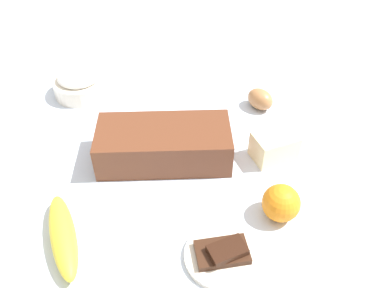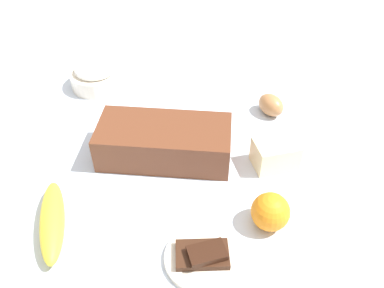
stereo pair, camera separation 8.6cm
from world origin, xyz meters
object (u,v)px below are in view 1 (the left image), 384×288
at_px(flour_bowl, 80,83).
at_px(loaf_pan, 164,142).
at_px(egg_near_butter, 260,99).
at_px(banana, 63,235).
at_px(orange_fruit, 281,203).
at_px(chocolate_plate, 222,254).
at_px(butter_block, 274,147).

bearing_deg(flour_bowl, loaf_pan, -47.51).
height_order(flour_bowl, egg_near_butter, flour_bowl).
bearing_deg(banana, orange_fruit, 7.82).
height_order(orange_fruit, egg_near_butter, orange_fruit).
bearing_deg(flour_bowl, orange_fruit, -42.73).
relative_size(orange_fruit, egg_near_butter, 1.00).
bearing_deg(egg_near_butter, flour_bowl, 171.22).
bearing_deg(chocolate_plate, orange_fruit, 38.50).
relative_size(loaf_pan, egg_near_butter, 3.99).
bearing_deg(orange_fruit, loaf_pan, 143.10).
bearing_deg(chocolate_plate, flour_bowl, 123.58).
bearing_deg(butter_block, chocolate_plate, -117.21).
relative_size(orange_fruit, butter_block, 0.79).
relative_size(loaf_pan, orange_fruit, 3.98).
height_order(banana, egg_near_butter, egg_near_butter).
distance_m(flour_bowl, butter_block, 0.53).
bearing_deg(loaf_pan, flour_bowl, 131.27).
relative_size(banana, egg_near_butter, 2.68).
height_order(orange_fruit, chocolate_plate, orange_fruit).
bearing_deg(orange_fruit, chocolate_plate, -141.50).
height_order(flour_bowl, butter_block, flour_bowl).
relative_size(butter_block, egg_near_butter, 1.27).
xyz_separation_m(egg_near_butter, chocolate_plate, (-0.13, -0.43, -0.02)).
distance_m(banana, egg_near_butter, 0.56).
xyz_separation_m(flour_bowl, banana, (0.06, -0.47, -0.01)).
distance_m(orange_fruit, egg_near_butter, 0.34).
xyz_separation_m(loaf_pan, egg_near_butter, (0.23, 0.18, -0.02)).
relative_size(loaf_pan, flour_bowl, 2.08).
bearing_deg(butter_block, loaf_pan, 178.79).
bearing_deg(butter_block, flour_bowl, 151.35).
xyz_separation_m(orange_fruit, chocolate_plate, (-0.11, -0.09, -0.03)).
distance_m(loaf_pan, butter_block, 0.24).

